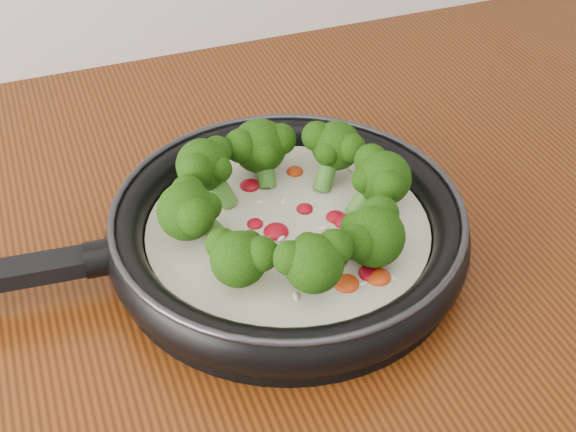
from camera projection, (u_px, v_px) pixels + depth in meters
name	position (u px, v px, depth m)	size (l,w,h in m)	color
skillet	(285.00, 226.00, 0.77)	(0.57, 0.39, 0.10)	black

